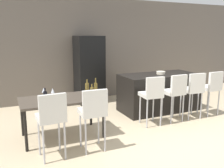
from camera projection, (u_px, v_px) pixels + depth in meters
name	position (u px, v px, depth m)	size (l,w,h in m)	color
ground_plane	(156.00, 124.00, 5.22)	(10.00, 10.00, 0.00)	#C6B28E
back_wall	(106.00, 49.00, 7.35)	(10.00, 0.12, 2.90)	#665B51
kitchen_island	(159.00, 92.00, 6.10)	(1.93, 0.89, 0.92)	black
bar_chair_left	(152.00, 93.00, 5.02)	(0.43, 0.43, 1.05)	silver
bar_chair_middle	(175.00, 90.00, 5.25)	(0.42, 0.42, 1.05)	silver
bar_chair_right	(194.00, 88.00, 5.45)	(0.43, 0.43, 1.05)	silver
bar_chair_far	(212.00, 86.00, 5.67)	(0.41, 0.41, 1.05)	silver
dining_table	(62.00, 102.00, 4.47)	(1.48, 0.82, 0.74)	#4C4238
dining_chair_near	(52.00, 116.00, 3.64)	(0.42, 0.42, 1.05)	silver
dining_chair_far	(93.00, 110.00, 3.90)	(0.42, 0.42, 1.05)	silver
wine_bottle_far	(92.00, 93.00, 4.40)	(0.06, 0.06, 0.27)	brown
wine_bottle_corner	(87.00, 90.00, 4.56)	(0.07, 0.07, 0.32)	brown
wine_bottle_end	(45.00, 98.00, 4.01)	(0.07, 0.07, 0.29)	black
wine_bottle_near	(96.00, 89.00, 4.62)	(0.07, 0.07, 0.34)	brown
wine_glass_left	(44.00, 90.00, 4.54)	(0.07, 0.07, 0.17)	silver
wine_glass_middle	(53.00, 91.00, 4.49)	(0.07, 0.07, 0.17)	silver
wine_glass_right	(44.00, 95.00, 4.21)	(0.07, 0.07, 0.17)	silver
refrigerator	(89.00, 70.00, 6.78)	(0.72, 0.68, 1.84)	black
fruit_bowl	(161.00, 73.00, 5.99)	(0.21, 0.21, 0.07)	beige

